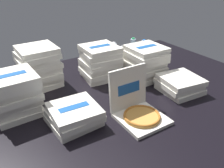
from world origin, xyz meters
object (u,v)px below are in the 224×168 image
at_px(pizza_stack_left_near, 74,115).
at_px(water_bottle_1, 114,57).
at_px(water_bottle_3, 114,51).
at_px(water_bottle_4, 144,54).
at_px(pizza_stack_right_far, 14,94).
at_px(ice_bucket, 129,54).
at_px(pizza_stack_right_mid, 100,62).
at_px(open_pizza_box, 138,108).
at_px(pizza_stack_right_near, 180,84).
at_px(water_bottle_6, 127,60).
at_px(pizza_stack_center_near, 145,63).
at_px(pizza_stack_left_mid, 39,67).
at_px(water_bottle_0, 133,46).
at_px(water_bottle_2, 144,48).
at_px(water_bottle_5, 149,51).

height_order(pizza_stack_left_near, water_bottle_1, water_bottle_1).
relative_size(water_bottle_3, water_bottle_4, 1.00).
xyz_separation_m(pizza_stack_left_near, pizza_stack_right_far, (-0.33, 0.38, 0.10)).
height_order(ice_bucket, water_bottle_1, water_bottle_1).
bearing_deg(pizza_stack_right_mid, open_pizza_box, -98.28).
bearing_deg(pizza_stack_right_near, water_bottle_4, 76.38).
distance_m(water_bottle_3, water_bottle_6, 0.35).
height_order(ice_bucket, water_bottle_4, water_bottle_4).
xyz_separation_m(open_pizza_box, pizza_stack_left_near, (-0.45, 0.19, -0.00)).
bearing_deg(pizza_stack_right_mid, pizza_stack_center_near, -34.75).
height_order(open_pizza_box, ice_bucket, open_pizza_box).
distance_m(pizza_stack_left_mid, water_bottle_3, 1.02).
relative_size(pizza_stack_right_far, water_bottle_0, 1.71).
xyz_separation_m(pizza_stack_right_mid, water_bottle_0, (0.72, 0.39, -0.07)).
distance_m(open_pizza_box, water_bottle_0, 1.44).
xyz_separation_m(water_bottle_0, water_bottle_1, (-0.43, -0.21, 0.00)).
xyz_separation_m(pizza_stack_left_mid, water_bottle_4, (1.25, -0.07, -0.09)).
bearing_deg(pizza_stack_left_mid, water_bottle_6, -8.39).
distance_m(open_pizza_box, pizza_stack_right_mid, 0.79).
xyz_separation_m(open_pizza_box, pizza_stack_left_mid, (-0.47, 0.95, 0.12)).
distance_m(pizza_stack_left_mid, water_bottle_2, 1.38).
bearing_deg(open_pizza_box, pizza_stack_right_mid, 81.72).
height_order(ice_bucket, water_bottle_2, water_bottle_2).
distance_m(open_pizza_box, pizza_stack_left_near, 0.49).
height_order(open_pizza_box, water_bottle_1, open_pizza_box).
xyz_separation_m(pizza_stack_right_near, water_bottle_3, (-0.07, 1.03, 0.03)).
height_order(pizza_stack_left_mid, water_bottle_5, pizza_stack_left_mid).
bearing_deg(water_bottle_1, water_bottle_3, 58.47).
bearing_deg(pizza_stack_left_mid, open_pizza_box, -63.49).
xyz_separation_m(pizza_stack_right_far, water_bottle_3, (1.30, 0.58, -0.07)).
bearing_deg(pizza_stack_right_near, water_bottle_3, 93.91).
height_order(pizza_stack_left_near, water_bottle_0, water_bottle_0).
relative_size(open_pizza_box, ice_bucket, 1.48).
xyz_separation_m(water_bottle_3, water_bottle_4, (0.25, -0.28, 0.00)).
xyz_separation_m(pizza_stack_right_far, water_bottle_1, (1.19, 0.40, -0.07)).
relative_size(pizza_stack_left_mid, pizza_stack_right_mid, 0.99).
bearing_deg(water_bottle_6, water_bottle_0, 45.55).
distance_m(pizza_stack_center_near, pizza_stack_left_near, 1.01).
height_order(pizza_stack_right_near, water_bottle_5, water_bottle_5).
bearing_deg(pizza_stack_right_mid, pizza_stack_right_near, -54.33).
height_order(pizza_stack_left_mid, water_bottle_3, pizza_stack_left_mid).
height_order(water_bottle_0, water_bottle_4, same).
height_order(water_bottle_3, water_bottle_5, same).
bearing_deg(pizza_stack_right_mid, water_bottle_5, 10.40).
distance_m(pizza_stack_left_near, pizza_stack_right_near, 1.05).
distance_m(pizza_stack_right_mid, pizza_stack_right_far, 0.92).
xyz_separation_m(pizza_stack_right_near, water_bottle_5, (0.31, 0.81, 0.03)).
xyz_separation_m(pizza_stack_right_mid, water_bottle_6, (0.37, 0.03, -0.07)).
height_order(pizza_stack_center_near, pizza_stack_left_mid, pizza_stack_left_mid).
bearing_deg(ice_bucket, pizza_stack_right_mid, -156.23).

